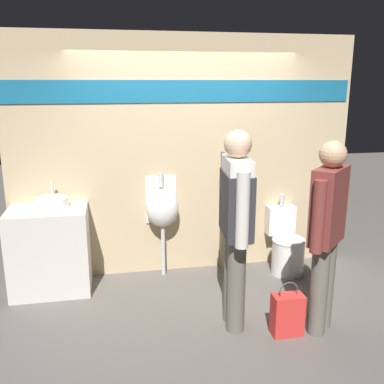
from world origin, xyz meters
TOP-DOWN VIEW (x-y plane):
  - ground_plane at (0.00, 0.00)m, footprint 16.00×16.00m
  - display_wall at (0.00, 0.60)m, footprint 3.92×0.07m
  - sink_counter at (-1.51, 0.29)m, footprint 0.81×0.56m
  - sink_basin at (-1.46, 0.35)m, footprint 0.34×0.34m
  - cell_phone at (-1.27, 0.18)m, footprint 0.07×0.14m
  - divider_near_counter at (0.43, 0.36)m, footprint 0.03×0.41m
  - urinal_near_counter at (-0.29, 0.45)m, footprint 0.36×0.26m
  - toilet at (1.15, 0.27)m, footprint 0.39×0.55m
  - person_in_vest at (0.22, -0.74)m, footprint 0.27×0.63m
  - person_with_lanyard at (0.97, -0.95)m, footprint 0.46×0.45m
  - shopping_bag at (0.64, -0.98)m, footprint 0.27×0.15m

SIDE VIEW (x-z plane):
  - ground_plane at x=0.00m, z-range 0.00..0.00m
  - shopping_bag at x=0.64m, z-range -0.06..0.45m
  - toilet at x=1.15m, z-range -0.14..0.75m
  - sink_counter at x=-1.51m, z-range 0.00..0.91m
  - divider_near_counter at x=0.43m, z-range 0.00..1.41m
  - urinal_near_counter at x=-0.29m, z-range 0.21..1.41m
  - cell_phone at x=-1.27m, z-range 0.91..0.92m
  - person_with_lanyard at x=0.97m, z-range 0.09..1.81m
  - sink_basin at x=-1.46m, z-range 0.84..1.09m
  - person_in_vest at x=0.22m, z-range 0.15..1.95m
  - display_wall at x=0.00m, z-range 0.01..2.71m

